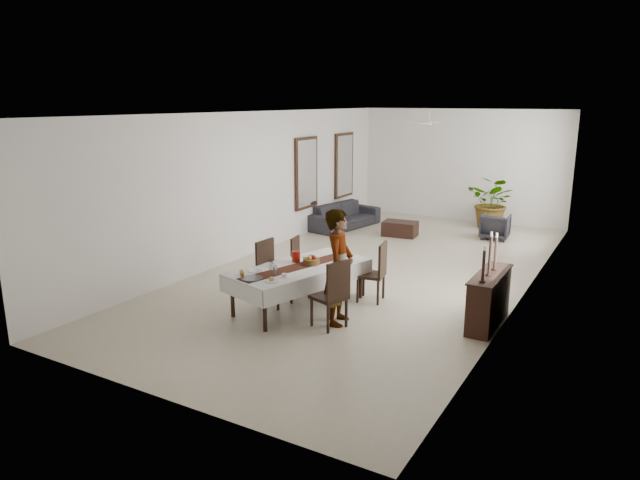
# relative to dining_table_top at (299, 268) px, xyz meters

# --- Properties ---
(floor) EXTENTS (6.00, 12.00, 0.00)m
(floor) POSITION_rel_dining_table_top_xyz_m (0.20, 2.58, -0.69)
(floor) COLOR beige
(floor) RESTS_ON ground
(ceiling) EXTENTS (6.00, 12.00, 0.02)m
(ceiling) POSITION_rel_dining_table_top_xyz_m (0.20, 2.58, 2.51)
(ceiling) COLOR white
(ceiling) RESTS_ON wall_back
(wall_back) EXTENTS (6.00, 0.02, 3.20)m
(wall_back) POSITION_rel_dining_table_top_xyz_m (0.20, 8.58, 0.91)
(wall_back) COLOR white
(wall_back) RESTS_ON floor
(wall_front) EXTENTS (6.00, 0.02, 3.20)m
(wall_front) POSITION_rel_dining_table_top_xyz_m (0.20, -3.42, 0.91)
(wall_front) COLOR white
(wall_front) RESTS_ON floor
(wall_left) EXTENTS (0.02, 12.00, 3.20)m
(wall_left) POSITION_rel_dining_table_top_xyz_m (-2.80, 2.58, 0.91)
(wall_left) COLOR white
(wall_left) RESTS_ON floor
(wall_right) EXTENTS (0.02, 12.00, 3.20)m
(wall_right) POSITION_rel_dining_table_top_xyz_m (3.20, 2.58, 0.91)
(wall_right) COLOR white
(wall_right) RESTS_ON floor
(dining_table_top) EXTENTS (1.54, 2.46, 0.05)m
(dining_table_top) POSITION_rel_dining_table_top_xyz_m (0.00, 0.00, 0.00)
(dining_table_top) COLOR black
(dining_table_top) RESTS_ON table_leg_fl
(table_leg_fl) EXTENTS (0.08, 0.08, 0.67)m
(table_leg_fl) POSITION_rel_dining_table_top_xyz_m (-0.70, -0.93, -0.36)
(table_leg_fl) COLOR black
(table_leg_fl) RESTS_ON floor
(table_leg_fr) EXTENTS (0.08, 0.08, 0.67)m
(table_leg_fr) POSITION_rel_dining_table_top_xyz_m (0.10, -1.16, -0.36)
(table_leg_fr) COLOR black
(table_leg_fr) RESTS_ON floor
(table_leg_bl) EXTENTS (0.08, 0.08, 0.67)m
(table_leg_bl) POSITION_rel_dining_table_top_xyz_m (-0.10, 1.16, -0.36)
(table_leg_bl) COLOR black
(table_leg_bl) RESTS_ON floor
(table_leg_br) EXTENTS (0.08, 0.08, 0.67)m
(table_leg_br) POSITION_rel_dining_table_top_xyz_m (0.70, 0.93, -0.36)
(table_leg_br) COLOR black
(table_leg_br) RESTS_ON floor
(tablecloth_top) EXTENTS (1.76, 2.67, 0.01)m
(tablecloth_top) POSITION_rel_dining_table_top_xyz_m (0.00, 0.00, 0.03)
(tablecloth_top) COLOR silver
(tablecloth_top) RESTS_ON dining_table_top
(tablecloth_drape_left) EXTENTS (0.69, 2.36, 0.29)m
(tablecloth_drape_left) POSITION_rel_dining_table_top_xyz_m (-0.53, 0.15, -0.11)
(tablecloth_drape_left) COLOR silver
(tablecloth_drape_left) RESTS_ON dining_table_top
(tablecloth_drape_right) EXTENTS (0.69, 2.36, 0.29)m
(tablecloth_drape_right) POSITION_rel_dining_table_top_xyz_m (0.53, -0.15, -0.11)
(tablecloth_drape_right) COLOR white
(tablecloth_drape_right) RESTS_ON dining_table_top
(tablecloth_drape_near) EXTENTS (1.08, 0.32, 0.29)m
(tablecloth_drape_near) POSITION_rel_dining_table_top_xyz_m (-0.34, -1.17, -0.11)
(tablecloth_drape_near) COLOR white
(tablecloth_drape_near) RESTS_ON dining_table_top
(tablecloth_drape_far) EXTENTS (1.08, 0.32, 0.29)m
(tablecloth_drape_far) POSITION_rel_dining_table_top_xyz_m (0.34, 1.17, -0.11)
(tablecloth_drape_far) COLOR silver
(tablecloth_drape_far) RESTS_ON dining_table_top
(table_runner) EXTENTS (0.98, 2.38, 0.00)m
(table_runner) POSITION_rel_dining_table_top_xyz_m (0.00, 0.00, 0.04)
(table_runner) COLOR #532417
(table_runner) RESTS_ON tablecloth_top
(red_pitcher) EXTENTS (0.18, 0.18, 0.19)m
(red_pitcher) POSITION_rel_dining_table_top_xyz_m (-0.19, 0.20, 0.13)
(red_pitcher) COLOR #9A150B
(red_pitcher) RESTS_ON tablecloth_top
(pitcher_handle) EXTENTS (0.11, 0.05, 0.11)m
(pitcher_handle) POSITION_rel_dining_table_top_xyz_m (-0.27, 0.23, 0.13)
(pitcher_handle) COLOR #9C210B
(pitcher_handle) RESTS_ON red_pitcher
(wine_glass_near) EXTENTS (0.07, 0.07, 0.16)m
(wine_glass_near) POSITION_rel_dining_table_top_xyz_m (-0.06, -0.63, 0.12)
(wine_glass_near) COLOR silver
(wine_glass_near) RESTS_ON tablecloth_top
(wine_glass_mid) EXTENTS (0.07, 0.07, 0.16)m
(wine_glass_mid) POSITION_rel_dining_table_top_xyz_m (-0.24, -0.48, 0.12)
(wine_glass_mid) COLOR white
(wine_glass_mid) RESTS_ON tablecloth_top
(teacup_right) EXTENTS (0.09, 0.09, 0.06)m
(teacup_right) POSITION_rel_dining_table_top_xyz_m (0.12, -0.63, 0.06)
(teacup_right) COLOR white
(teacup_right) RESTS_ON saucer_right
(saucer_right) EXTENTS (0.14, 0.14, 0.01)m
(saucer_right) POSITION_rel_dining_table_top_xyz_m (0.12, -0.63, 0.04)
(saucer_right) COLOR white
(saucer_right) RESTS_ON tablecloth_top
(teacup_left) EXTENTS (0.09, 0.09, 0.06)m
(teacup_left) POSITION_rel_dining_table_top_xyz_m (-0.37, -0.24, 0.06)
(teacup_left) COLOR silver
(teacup_left) RESTS_ON saucer_left
(saucer_left) EXTENTS (0.14, 0.14, 0.01)m
(saucer_left) POSITION_rel_dining_table_top_xyz_m (-0.37, -0.24, 0.04)
(saucer_left) COLOR silver
(saucer_left) RESTS_ON tablecloth_top
(plate_near_right) EXTENTS (0.23, 0.23, 0.01)m
(plate_near_right) POSITION_rel_dining_table_top_xyz_m (0.07, -0.91, 0.04)
(plate_near_right) COLOR white
(plate_near_right) RESTS_ON tablecloth_top
(bread_near_right) EXTENTS (0.09, 0.09, 0.09)m
(bread_near_right) POSITION_rel_dining_table_top_xyz_m (0.07, -0.91, 0.07)
(bread_near_right) COLOR tan
(bread_near_right) RESTS_ON plate_near_right
(plate_near_left) EXTENTS (0.23, 0.23, 0.01)m
(plate_near_left) POSITION_rel_dining_table_top_xyz_m (-0.47, -0.61, 0.04)
(plate_near_left) COLOR silver
(plate_near_left) RESTS_ON tablecloth_top
(plate_far_left) EXTENTS (0.23, 0.23, 0.01)m
(plate_far_left) POSITION_rel_dining_table_top_xyz_m (-0.15, 0.59, 0.04)
(plate_far_left) COLOR white
(plate_far_left) RESTS_ON tablecloth_top
(serving_tray) EXTENTS (0.34, 0.34, 0.02)m
(serving_tray) POSITION_rel_dining_table_top_xyz_m (-0.28, -0.96, 0.04)
(serving_tray) COLOR #47474C
(serving_tray) RESTS_ON tablecloth_top
(jam_jar_a) EXTENTS (0.06, 0.06, 0.07)m
(jam_jar_a) POSITION_rel_dining_table_top_xyz_m (-0.48, -0.93, 0.07)
(jam_jar_a) COLOR #945915
(jam_jar_a) RESTS_ON tablecloth_top
(jam_jar_b) EXTENTS (0.06, 0.06, 0.07)m
(jam_jar_b) POSITION_rel_dining_table_top_xyz_m (-0.56, -0.85, 0.07)
(jam_jar_b) COLOR #9C4C16
(jam_jar_b) RESTS_ON tablecloth_top
(fruit_basket) EXTENTS (0.29, 0.29, 0.10)m
(fruit_basket) POSITION_rel_dining_table_top_xyz_m (0.11, 0.22, 0.08)
(fruit_basket) COLOR brown
(fruit_basket) RESTS_ON tablecloth_top
(fruit_red) EXTENTS (0.09, 0.09, 0.09)m
(fruit_red) POSITION_rel_dining_table_top_xyz_m (0.14, 0.23, 0.15)
(fruit_red) COLOR maroon
(fruit_red) RESTS_ON fruit_basket
(fruit_green) EXTENTS (0.08, 0.08, 0.08)m
(fruit_green) POSITION_rel_dining_table_top_xyz_m (0.08, 0.25, 0.15)
(fruit_green) COLOR #5A7623
(fruit_green) RESTS_ON fruit_basket
(fruit_yellow) EXTENTS (0.08, 0.08, 0.08)m
(fruit_yellow) POSITION_rel_dining_table_top_xyz_m (0.10, 0.17, 0.15)
(fruit_yellow) COLOR gold
(fruit_yellow) RESTS_ON fruit_basket
(chair_right_near_seat) EXTENTS (0.59, 0.59, 0.05)m
(chair_right_near_seat) POSITION_rel_dining_table_top_xyz_m (0.86, -0.51, -0.20)
(chair_right_near_seat) COLOR black
(chair_right_near_seat) RESTS_ON chair_right_near_leg_fl
(chair_right_near_leg_fl) EXTENTS (0.06, 0.06, 0.46)m
(chair_right_near_leg_fl) POSITION_rel_dining_table_top_xyz_m (0.97, -0.75, -0.46)
(chair_right_near_leg_fl) COLOR black
(chair_right_near_leg_fl) RESTS_ON floor
(chair_right_near_leg_fr) EXTENTS (0.06, 0.06, 0.46)m
(chair_right_near_leg_fr) POSITION_rel_dining_table_top_xyz_m (1.10, -0.39, -0.46)
(chair_right_near_leg_fr) COLOR black
(chair_right_near_leg_fr) RESTS_ON floor
(chair_right_near_leg_bl) EXTENTS (0.06, 0.06, 0.46)m
(chair_right_near_leg_bl) POSITION_rel_dining_table_top_xyz_m (0.61, -0.62, -0.46)
(chair_right_near_leg_bl) COLOR black
(chair_right_near_leg_bl) RESTS_ON floor
(chair_right_near_leg_br) EXTENTS (0.06, 0.06, 0.46)m
(chair_right_near_leg_br) POSITION_rel_dining_table_top_xyz_m (0.74, -0.26, -0.46)
(chair_right_near_leg_br) COLOR black
(chair_right_near_leg_br) RESTS_ON floor
(chair_right_near_back) EXTENTS (0.19, 0.45, 0.59)m
(chair_right_near_back) POSITION_rel_dining_table_top_xyz_m (1.06, -0.57, 0.11)
(chair_right_near_back) COLOR black
(chair_right_near_back) RESTS_ON chair_right_near_seat
(chair_right_far_seat) EXTENTS (0.51, 0.51, 0.05)m
(chair_right_far_seat) POSITION_rel_dining_table_top_xyz_m (0.91, 0.90, -0.22)
(chair_right_far_seat) COLOR black
(chair_right_far_seat) RESTS_ON chair_right_far_leg_fl
(chair_right_far_leg_fl) EXTENTS (0.05, 0.05, 0.44)m
(chair_right_far_leg_fl) POSITION_rel_dining_table_top_xyz_m (1.12, 0.75, -0.47)
(chair_right_far_leg_fl) COLOR black
(chair_right_far_leg_fl) RESTS_ON floor
(chair_right_far_leg_fr) EXTENTS (0.05, 0.05, 0.44)m
(chair_right_far_leg_fr) POSITION_rel_dining_table_top_xyz_m (1.06, 1.11, -0.47)
(chair_right_far_leg_fr) COLOR black
(chair_right_far_leg_fr) RESTS_ON floor
(chair_right_far_leg_bl) EXTENTS (0.05, 0.05, 0.44)m
(chair_right_far_leg_bl) POSITION_rel_dining_table_top_xyz_m (0.76, 0.69, -0.47)
(chair_right_far_leg_bl) COLOR black
(chair_right_far_leg_bl) RESTS_ON floor
(chair_right_far_leg_br) EXTENTS (0.05, 0.05, 0.44)m
(chair_right_far_leg_br) POSITION_rel_dining_table_top_xyz_m (0.70, 1.05, -0.47)
(chair_right_far_leg_br) COLOR black
(chair_right_far_leg_br) RESTS_ON floor
(chair_right_far_back) EXTENTS (0.11, 0.45, 0.57)m
(chair_right_far_back) POSITION_rel_dining_table_top_xyz_m (1.11, 0.94, 0.08)
(chair_right_far_back) COLOR black
(chair_right_far_back) RESTS_ON chair_right_far_seat
(chair_left_near_seat) EXTENTS (0.50, 0.50, 0.05)m
(chair_left_near_seat) POSITION_rel_dining_table_top_xyz_m (-0.42, -0.11, -0.19)
(chair_left_near_seat) COLOR black
(chair_left_near_seat) RESTS_ON chair_left_near_leg_fl
(chair_left_near_leg_fl) EXTENTS (0.05, 0.05, 0.47)m
(chair_left_near_leg_fl) POSITION_rel_dining_table_top_xyz_m (-0.60, 0.10, -0.46)
(chair_left_near_leg_fl) COLOR black
(chair_left_near_leg_fl) RESTS_ON floor
(chair_left_near_leg_fr) EXTENTS (0.05, 0.05, 0.47)m
(chair_left_near_leg_fr) POSITION_rel_dining_table_top_xyz_m (-0.62, -0.29, -0.46)
(chair_left_near_leg_fr) COLOR black
(chair_left_near_leg_fr) RESTS_ON floor
(chair_left_near_leg_bl) EXTENTS (0.05, 0.05, 0.47)m
(chair_left_near_leg_bl) POSITION_rel_dining_table_top_xyz_m (-0.21, 0.08, -0.46)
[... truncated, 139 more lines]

